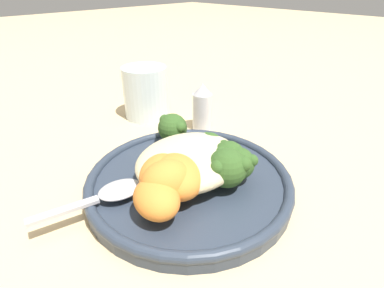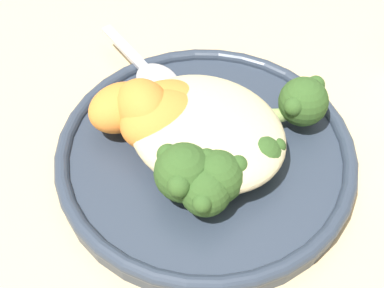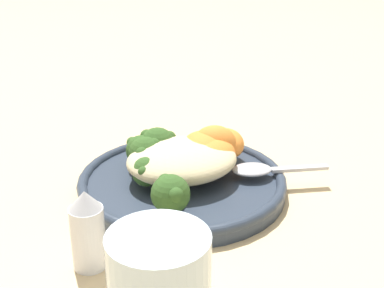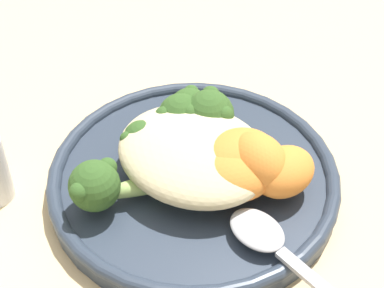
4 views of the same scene
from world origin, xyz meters
TOP-DOWN VIEW (x-y plane):
  - ground_plane at (0.00, 0.00)m, footprint 4.00×4.00m
  - plate at (-0.00, -0.00)m, footprint 0.24×0.24m
  - quinoa_mound at (0.00, -0.00)m, footprint 0.13×0.11m
  - broccoli_stalk_0 at (0.01, -0.04)m, footprint 0.07×0.08m
  - broccoli_stalk_1 at (0.03, -0.04)m, footprint 0.09×0.07m
  - broccoli_stalk_2 at (0.03, -0.03)m, footprint 0.09×0.06m
  - broccoli_stalk_3 at (0.03, 0.01)m, footprint 0.09×0.04m
  - broccoli_stalk_4 at (0.02, 0.01)m, footprint 0.09×0.05m
  - broccoli_stalk_5 at (0.03, 0.06)m, footprint 0.09×0.12m
  - sweet_potato_chunk_0 at (-0.05, -0.02)m, footprint 0.06×0.06m
  - sweet_potato_chunk_1 at (-0.03, -0.01)m, footprint 0.08×0.08m
  - sweet_potato_chunk_2 at (-0.04, 0.00)m, footprint 0.08×0.08m
  - sweet_potato_chunk_3 at (-0.07, -0.03)m, footprint 0.05×0.06m
  - spoon at (-0.08, 0.03)m, footprint 0.12×0.05m

SIDE VIEW (x-z plane):
  - ground_plane at x=0.00m, z-range 0.00..0.00m
  - plate at x=0.00m, z-range 0.00..0.02m
  - spoon at x=-0.08m, z-range 0.02..0.03m
  - broccoli_stalk_4 at x=0.02m, z-range 0.02..0.05m
  - broccoli_stalk_3 at x=0.03m, z-range 0.02..0.05m
  - broccoli_stalk_1 at x=0.03m, z-range 0.02..0.06m
  - broccoli_stalk_5 at x=0.03m, z-range 0.02..0.06m
  - sweet_potato_chunk_3 at x=-0.07m, z-range 0.02..0.06m
  - broccoli_stalk_2 at x=0.03m, z-range 0.02..0.06m
  - sweet_potato_chunk_2 at x=-0.04m, z-range 0.02..0.06m
  - quinoa_mound at x=0.00m, z-range 0.02..0.06m
  - sweet_potato_chunk_1 at x=-0.03m, z-range 0.02..0.06m
  - broccoli_stalk_0 at x=0.01m, z-range 0.02..0.06m
  - sweet_potato_chunk_0 at x=-0.05m, z-range 0.02..0.07m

